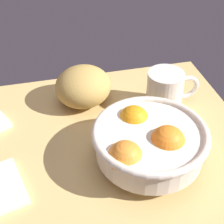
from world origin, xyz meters
TOP-DOWN VIEW (x-y plane):
  - ground_plane at (0.00, 0.00)cm, footprint 70.51×54.66cm
  - fruit_bowl at (9.23, -8.72)cm, footprint 23.42×23.42cm
  - bread_loaf at (-0.41, 14.79)cm, footprint 18.03×17.67cm
  - mug at (19.57, 8.47)cm, footprint 13.47×8.93cm

SIDE VIEW (x-z plane):
  - ground_plane at x=0.00cm, z-range -3.00..0.00cm
  - mug at x=19.57cm, z-range 0.00..9.75cm
  - bread_loaf at x=-0.41cm, z-range 0.00..9.84cm
  - fruit_bowl at x=9.23cm, z-range 0.64..10.92cm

